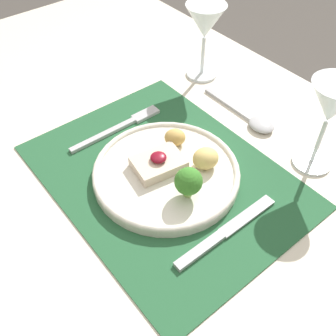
{
  "coord_description": "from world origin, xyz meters",
  "views": [
    {
      "loc": [
        0.38,
        -0.3,
        1.26
      ],
      "look_at": [
        0.01,
        0.0,
        0.75
      ],
      "focal_mm": 42.0,
      "sensor_mm": 36.0,
      "label": 1
    }
  ],
  "objects_px": {
    "spoon": "(255,121)",
    "fork": "(122,126)",
    "wine_glass_far": "(205,25)",
    "dinner_plate": "(170,170)",
    "wine_glass_near": "(332,107)",
    "knife": "(220,236)"
  },
  "relations": [
    {
      "from": "knife",
      "to": "wine_glass_far",
      "type": "height_order",
      "value": "wine_glass_far"
    },
    {
      "from": "knife",
      "to": "wine_glass_near",
      "type": "xyz_separation_m",
      "value": [
        -0.01,
        0.25,
        0.13
      ]
    },
    {
      "from": "fork",
      "to": "wine_glass_far",
      "type": "bearing_deg",
      "value": 100.95
    },
    {
      "from": "spoon",
      "to": "wine_glass_far",
      "type": "relative_size",
      "value": 1.13
    },
    {
      "from": "fork",
      "to": "spoon",
      "type": "height_order",
      "value": "spoon"
    },
    {
      "from": "spoon",
      "to": "wine_glass_near",
      "type": "xyz_separation_m",
      "value": [
        0.15,
        -0.0,
        0.12
      ]
    },
    {
      "from": "spoon",
      "to": "fork",
      "type": "bearing_deg",
      "value": -122.67
    },
    {
      "from": "knife",
      "to": "dinner_plate",
      "type": "bearing_deg",
      "value": 173.01
    },
    {
      "from": "fork",
      "to": "wine_glass_far",
      "type": "height_order",
      "value": "wine_glass_far"
    },
    {
      "from": "fork",
      "to": "knife",
      "type": "relative_size",
      "value": 1.0
    },
    {
      "from": "fork",
      "to": "wine_glass_near",
      "type": "distance_m",
      "value": 0.4
    },
    {
      "from": "wine_glass_near",
      "to": "spoon",
      "type": "bearing_deg",
      "value": 179.03
    },
    {
      "from": "dinner_plate",
      "to": "wine_glass_near",
      "type": "height_order",
      "value": "wine_glass_near"
    },
    {
      "from": "knife",
      "to": "wine_glass_far",
      "type": "bearing_deg",
      "value": 141.99
    },
    {
      "from": "spoon",
      "to": "wine_glass_far",
      "type": "distance_m",
      "value": 0.24
    },
    {
      "from": "knife",
      "to": "wine_glass_near",
      "type": "relative_size",
      "value": 1.19
    },
    {
      "from": "dinner_plate",
      "to": "knife",
      "type": "height_order",
      "value": "dinner_plate"
    },
    {
      "from": "wine_glass_far",
      "to": "knife",
      "type": "bearing_deg",
      "value": -38.62
    },
    {
      "from": "dinner_plate",
      "to": "knife",
      "type": "distance_m",
      "value": 0.15
    },
    {
      "from": "dinner_plate",
      "to": "wine_glass_far",
      "type": "distance_m",
      "value": 0.36
    },
    {
      "from": "spoon",
      "to": "wine_glass_near",
      "type": "relative_size",
      "value": 1.09
    },
    {
      "from": "fork",
      "to": "wine_glass_near",
      "type": "xyz_separation_m",
      "value": [
        0.31,
        0.22,
        0.13
      ]
    }
  ]
}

